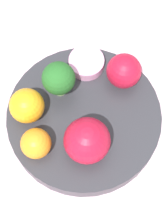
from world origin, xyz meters
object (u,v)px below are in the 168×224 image
orange_back (27,103)px  bowl (84,119)px  apple_red (124,71)px  apple_green (87,141)px  broccoli (59,79)px  small_cup (88,63)px  orange_front (36,143)px

orange_back → bowl: bearing=-92.6°
apple_red → apple_green: (-0.10, 0.05, 0.01)m
broccoli → small_cup: 0.06m
orange_front → orange_back: bearing=16.9°
orange_back → orange_front: bearing=-163.1°
broccoli → apple_red: broccoli is taller
apple_red → apple_green: 0.11m
apple_red → small_cup: bearing=68.6°
broccoli → orange_front: bearing=164.3°
small_cup → orange_back: bearing=133.5°
apple_green → orange_front: size_ratio=1.50×
bowl → broccoli: bearing=44.9°
bowl → broccoli: 0.07m
orange_front → apple_red: bearing=-46.0°
bowl → broccoli: (0.04, 0.04, 0.05)m
broccoli → apple_green: bearing=-153.4°
orange_back → small_cup: orange_back is taller
broccoli → orange_back: 0.05m
bowl → small_cup: bearing=-1.4°
broccoli → orange_front: broccoli is taller
apple_green → orange_back: apple_green is taller
bowl → orange_front: orange_front is taller
bowl → apple_green: 0.07m
apple_red → orange_front: 0.15m
bowl → small_cup: small_cup is taller
apple_red → orange_front: size_ratio=1.22×
broccoli → orange_front: 0.09m
bowl → apple_red: 0.09m
apple_red → bowl: bearing=137.7°
apple_green → orange_front: (-0.00, 0.07, -0.01)m
bowl → small_cup: (0.08, -0.00, 0.02)m
bowl → apple_red: apple_red is taller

